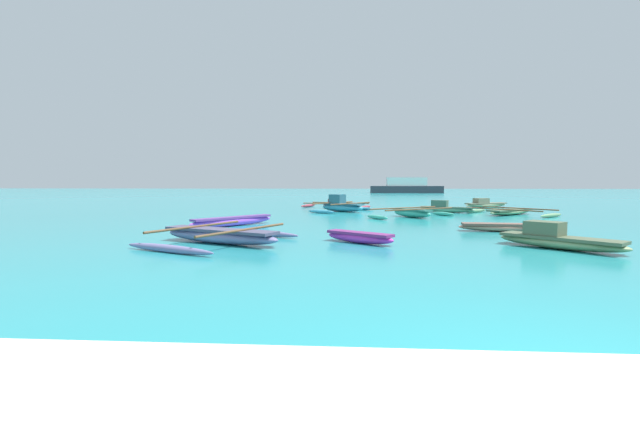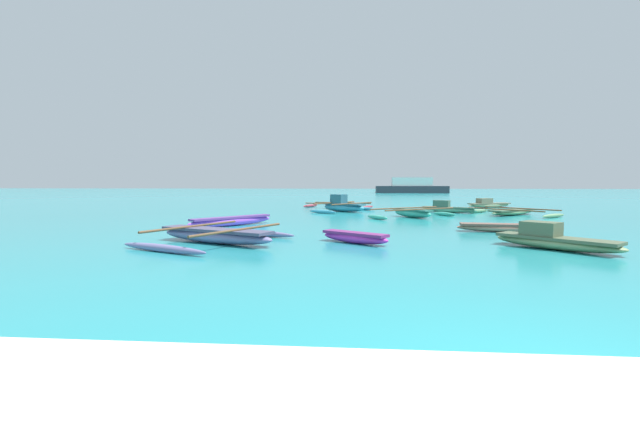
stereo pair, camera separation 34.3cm
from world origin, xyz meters
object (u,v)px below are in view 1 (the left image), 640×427
moored_boat_6 (233,221)px  moored_boat_9 (445,208)px  moored_boat_0 (220,236)px  moored_boat_8 (557,239)px  moored_boat_3 (335,205)px  moored_boat_10 (485,204)px  moored_boat_5 (412,213)px  moored_boat_2 (510,212)px  moored_boat_4 (360,237)px  distant_ferry (406,187)px  moored_boat_1 (506,227)px  moored_boat_7 (341,206)px

moored_boat_6 → moored_boat_9: bearing=-12.5°
moored_boat_0 → moored_boat_8: size_ratio=1.70×
moored_boat_3 → moored_boat_6: (-3.73, -12.58, 0.01)m
moored_boat_6 → moored_boat_10: moored_boat_10 is taller
moored_boat_6 → moored_boat_5: bearing=-20.5°
moored_boat_2 → moored_boat_5: moored_boat_5 is taller
moored_boat_4 → moored_boat_6: moored_boat_6 is taller
moored_boat_0 → moored_boat_3: (2.78, 17.43, -0.02)m
distant_ferry → moored_boat_0: bearing=-102.5°
moored_boat_8 → moored_boat_9: 13.71m
moored_boat_3 → distant_ferry: size_ratio=0.42×
moored_boat_1 → moored_boat_5: bearing=118.1°
moored_boat_4 → moored_boat_10: size_ratio=0.59×
moored_boat_1 → moored_boat_8: (-0.10, -3.91, 0.08)m
moored_boat_10 → moored_boat_8: bearing=-128.3°
moored_boat_3 → moored_boat_7: 3.75m
moored_boat_6 → moored_boat_9: moored_boat_9 is taller
moored_boat_5 → moored_boat_2: bearing=75.8°
moored_boat_8 → moored_boat_7: bearing=159.6°
moored_boat_5 → moored_boat_7: bearing=-173.1°
moored_boat_3 → distant_ferry: bearing=7.9°
moored_boat_1 → moored_boat_2: size_ratio=0.69×
moored_boat_5 → moored_boat_7: size_ratio=1.05×
moored_boat_4 → moored_boat_8: size_ratio=0.73×
moored_boat_0 → moored_boat_8: 9.16m
moored_boat_5 → moored_boat_6: moored_boat_5 is taller
moored_boat_4 → moored_boat_2: bearing=90.7°
moored_boat_3 → moored_boat_8: (6.37, -17.79, 0.04)m
moored_boat_1 → moored_boat_9: moored_boat_9 is taller
moored_boat_1 → moored_boat_8: size_ratio=1.17×
moored_boat_2 → moored_boat_10: bearing=42.3°
moored_boat_4 → moored_boat_8: bearing=29.6°
moored_boat_6 → moored_boat_7: (4.19, 8.86, 0.13)m
distant_ferry → moored_boat_10: bearing=-89.9°
moored_boat_9 → distant_ferry: (3.99, 46.72, 0.81)m
moored_boat_4 → moored_boat_5: size_ratio=0.45×
moored_boat_0 → moored_boat_6: bearing=126.2°
moored_boat_10 → moored_boat_3: bearing=162.4°
moored_boat_4 → moored_boat_10: bearing=100.6°
moored_boat_4 → moored_boat_7: 13.41m
moored_boat_10 → moored_boat_9: bearing=-151.6°
moored_boat_3 → moored_boat_6: moored_boat_3 is taller
moored_boat_6 → moored_boat_8: (10.10, -5.21, 0.04)m
moored_boat_5 → moored_boat_1: bearing=-13.0°
moored_boat_2 → moored_boat_8: 12.50m
moored_boat_1 → moored_boat_6: (-10.20, 1.30, 0.04)m
moored_boat_1 → moored_boat_6: size_ratio=0.97×
moored_boat_8 → moored_boat_10: moored_boat_8 is taller
moored_boat_5 → moored_boat_7: (-3.59, 4.06, 0.11)m
moored_boat_2 → moored_boat_6: moored_boat_6 is taller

